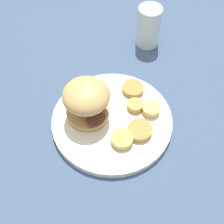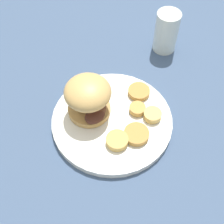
# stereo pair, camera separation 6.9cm
# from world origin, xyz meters

# --- Properties ---
(ground_plane) EXTENTS (4.00, 4.00, 0.00)m
(ground_plane) POSITION_xyz_m (0.00, 0.00, 0.00)
(ground_plane) COLOR #3D5170
(dinner_plate) EXTENTS (0.27, 0.27, 0.02)m
(dinner_plate) POSITION_xyz_m (0.00, 0.00, 0.01)
(dinner_plate) COLOR white
(dinner_plate) RESTS_ON ground_plane
(sandwich) EXTENTS (0.10, 0.11, 0.10)m
(sandwich) POSITION_xyz_m (0.05, -0.01, 0.07)
(sandwich) COLOR tan
(sandwich) RESTS_ON dinner_plate
(potato_round_0) EXTENTS (0.04, 0.04, 0.02)m
(potato_round_0) POSITION_xyz_m (-0.09, -0.02, 0.03)
(potato_round_0) COLOR #DBB766
(potato_round_0) RESTS_ON dinner_plate
(potato_round_1) EXTENTS (0.04, 0.04, 0.01)m
(potato_round_1) POSITION_xyz_m (-0.05, -0.03, 0.03)
(potato_round_1) COLOR tan
(potato_round_1) RESTS_ON dinner_plate
(potato_round_2) EXTENTS (0.05, 0.05, 0.01)m
(potato_round_2) POSITION_xyz_m (-0.05, -0.08, 0.02)
(potato_round_2) COLOR #BC8942
(potato_round_2) RESTS_ON dinner_plate
(potato_round_3) EXTENTS (0.06, 0.06, 0.01)m
(potato_round_3) POSITION_xyz_m (-0.06, 0.04, 0.03)
(potato_round_3) COLOR #BC8942
(potato_round_3) RESTS_ON dinner_plate
(potato_round_4) EXTENTS (0.05, 0.05, 0.01)m
(potato_round_4) POSITION_xyz_m (-0.02, 0.06, 0.03)
(potato_round_4) COLOR tan
(potato_round_4) RESTS_ON dinner_plate
(drinking_glass) EXTENTS (0.06, 0.06, 0.11)m
(drinking_glass) POSITION_xyz_m (-0.09, -0.27, 0.06)
(drinking_glass) COLOR silver
(drinking_glass) RESTS_ON ground_plane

